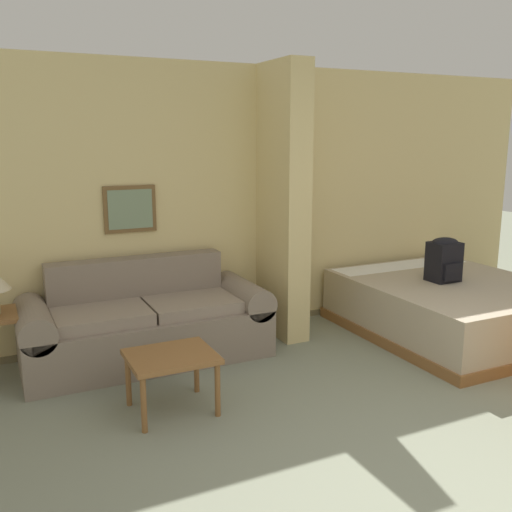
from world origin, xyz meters
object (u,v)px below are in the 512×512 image
bed (449,306)px  backpack (444,259)px  couch (146,324)px  coffee_table (171,362)px

bed → backpack: backpack is taller
couch → bed: couch is taller
bed → coffee_table: bearing=-172.2°
coffee_table → bed: size_ratio=0.30×
bed → backpack: 0.49m
coffee_table → bed: 3.03m
coffee_table → backpack: size_ratio=1.39×
coffee_table → backpack: bearing=8.7°
backpack → couch: bearing=168.1°
couch → coffee_table: couch is taller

